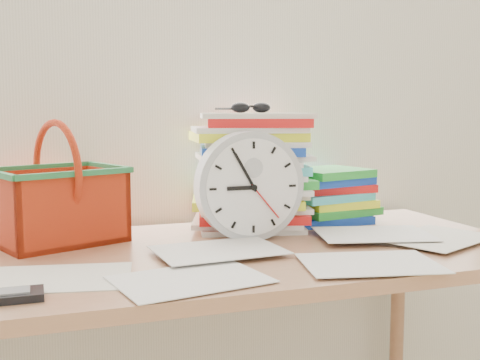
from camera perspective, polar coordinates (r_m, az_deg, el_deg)
name	(u,v)px	position (r m, az deg, el deg)	size (l,w,h in m)	color
curtain	(197,31)	(1.78, -4.14, 13.87)	(2.40, 0.01, 2.50)	white
desk	(240,278)	(1.46, 0.03, -9.28)	(1.40, 0.70, 0.75)	#A56F4D
paper_stack	(253,171)	(1.65, 1.21, 0.85)	(0.32, 0.26, 0.32)	white
clock	(249,186)	(1.50, 0.88, -0.56)	(0.27, 0.27, 0.05)	#B2B5B9
sunglasses	(251,108)	(1.60, 1.05, 6.89)	(0.13, 0.11, 0.03)	black
book_stack	(330,195)	(1.77, 8.51, -1.43)	(0.26, 0.20, 0.16)	white
basket	(57,183)	(1.54, -16.98, -0.27)	(0.29, 0.23, 0.30)	red
calculator	(1,297)	(1.13, -21.70, -10.25)	(0.14, 0.07, 0.01)	black
scattered_papers	(240,245)	(1.44, 0.03, -6.19)	(1.26, 0.42, 0.02)	white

